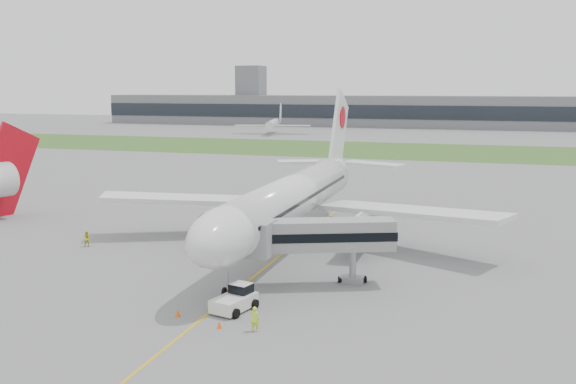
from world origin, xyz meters
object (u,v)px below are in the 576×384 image
(jet_bridge, at_px, (315,236))
(ground_crew_near, at_px, (255,319))
(airliner, at_px, (294,196))
(pushback_tug, at_px, (236,299))

(jet_bridge, height_order, ground_crew_near, jet_bridge)
(ground_crew_near, bearing_deg, jet_bridge, -104.26)
(airliner, height_order, jet_bridge, airliner)
(jet_bridge, bearing_deg, airliner, 92.07)
(jet_bridge, distance_m, ground_crew_near, 12.67)
(jet_bridge, xyz_separation_m, ground_crew_near, (-1.44, -12.04, -3.67))
(airliner, relative_size, pushback_tug, 12.42)
(airliner, relative_size, jet_bridge, 4.16)
(pushback_tug, distance_m, ground_crew_near, 4.98)
(pushback_tug, height_order, jet_bridge, jet_bridge)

